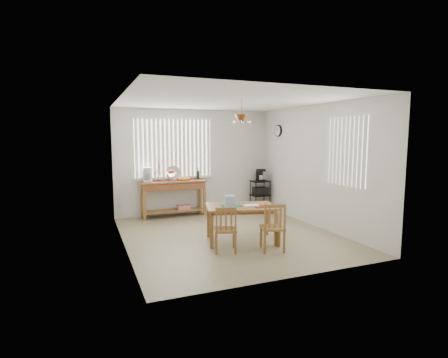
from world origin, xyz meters
name	(u,v)px	position (x,y,z in m)	size (l,w,h in m)	color
ground	(230,235)	(0.00, 0.00, -0.01)	(4.00, 4.50, 0.01)	#998B67
room_shell	(230,149)	(0.00, 0.02, 1.69)	(4.20, 4.70, 2.70)	silver
sideboard	(174,190)	(-0.62, 2.01, 0.66)	(1.56, 0.44, 0.88)	olive
sideboard_items	(163,175)	(-0.87, 2.02, 1.01)	(1.48, 0.37, 0.67)	maroon
wire_cart	(260,192)	(1.70, 1.96, 0.46)	(0.45, 0.36, 0.77)	black
cart_items	(260,175)	(1.70, 1.97, 0.92)	(0.18, 0.22, 0.32)	black
dining_table	(241,210)	(0.04, -0.44, 0.59)	(1.42, 1.10, 0.67)	olive
table_items	(235,203)	(-0.11, -0.51, 0.75)	(0.95, 0.68, 0.21)	#136D55
chair_left	(225,230)	(-0.46, -0.91, 0.39)	(0.46, 0.46, 0.79)	olive
chair_right	(273,228)	(0.31, -1.15, 0.41)	(0.48, 0.48, 0.83)	olive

